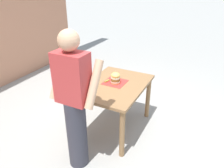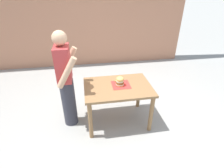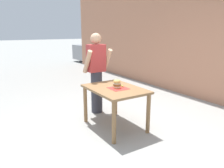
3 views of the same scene
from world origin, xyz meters
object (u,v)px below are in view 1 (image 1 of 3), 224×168
(patio_table, at_px, (115,92))
(sandwich, at_px, (115,78))
(pickle_spear, at_px, (107,81))
(diner_across_table, at_px, (74,102))

(patio_table, xyz_separation_m, sandwich, (0.02, -0.04, 0.20))
(patio_table, xyz_separation_m, pickle_spear, (0.14, -0.02, 0.14))
(patio_table, bearing_deg, diner_across_table, 84.15)
(patio_table, distance_m, pickle_spear, 0.20)
(pickle_spear, relative_size, diner_across_table, 0.05)
(sandwich, bearing_deg, pickle_spear, 8.95)
(patio_table, height_order, pickle_spear, pickle_spear)
(sandwich, distance_m, pickle_spear, 0.15)
(sandwich, xyz_separation_m, diner_across_table, (0.07, 0.89, 0.06))
(patio_table, relative_size, diner_across_table, 0.67)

